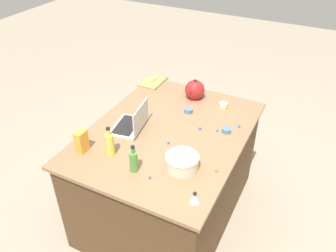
{
  "coord_description": "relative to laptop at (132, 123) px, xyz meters",
  "views": [
    {
      "loc": [
        1.96,
        0.99,
        2.48
      ],
      "look_at": [
        0.0,
        0.0,
        0.95
      ],
      "focal_mm": 36.59,
      "sensor_mm": 36.0,
      "label": 1
    }
  ],
  "objects": [
    {
      "name": "ramekin_wide",
      "position": [
        -0.29,
        0.69,
        -0.03
      ],
      "size": [
        0.07,
        0.07,
        0.04
      ],
      "primitive_type": "cylinder",
      "color": "slate",
      "rests_on": "island_counter"
    },
    {
      "name": "candy_8",
      "position": [
        0.44,
        0.41,
        -0.04
      ],
      "size": [
        0.02,
        0.02,
        0.02
      ],
      "primitive_type": "sphere",
      "color": "#CC3399",
      "rests_on": "island_counter"
    },
    {
      "name": "cutting_board",
      "position": [
        -0.77,
        -0.24,
        -0.04
      ],
      "size": [
        0.29,
        0.19,
        0.02
      ],
      "primitive_type": "cube",
      "color": "#AD7F4C",
      "rests_on": "island_counter"
    },
    {
      "name": "laptop",
      "position": [
        0.0,
        0.0,
        0.0
      ],
      "size": [
        0.34,
        0.28,
        0.22
      ],
      "color": "#B7B7BC",
      "rests_on": "island_counter"
    },
    {
      "name": "mixing_bowl_large",
      "position": [
        0.25,
        0.55,
        0.01
      ],
      "size": [
        0.24,
        0.24,
        0.1
      ],
      "color": "beige",
      "rests_on": "island_counter"
    },
    {
      "name": "candy_7",
      "position": [
        0.05,
        0.35,
        -0.04
      ],
      "size": [
        0.02,
        0.02,
        0.02
      ],
      "primitive_type": "sphere",
      "color": "blue",
      "rests_on": "island_counter"
    },
    {
      "name": "candy_6",
      "position": [
        0.07,
        -0.08,
        -0.04
      ],
      "size": [
        0.02,
        0.02,
        0.02
      ],
      "primitive_type": "sphere",
      "color": "yellow",
      "rests_on": "island_counter"
    },
    {
      "name": "bottle_olive",
      "position": [
        0.42,
        0.27,
        0.04
      ],
      "size": [
        0.06,
        0.06,
        0.21
      ],
      "color": "#4C8C38",
      "rests_on": "island_counter"
    },
    {
      "name": "ramekin_medium",
      "position": [
        -0.42,
        0.3,
        -0.03
      ],
      "size": [
        0.07,
        0.07,
        0.04
      ],
      "primitive_type": "cylinder",
      "color": "slate",
      "rests_on": "island_counter"
    },
    {
      "name": "candy_0",
      "position": [
        -0.27,
        0.62,
        -0.04
      ],
      "size": [
        0.02,
        0.02,
        0.02
      ],
      "primitive_type": "sphere",
      "color": "blue",
      "rests_on": "island_counter"
    },
    {
      "name": "candy_5",
      "position": [
        0.18,
        0.78,
        -0.04
      ],
      "size": [
        0.02,
        0.02,
        0.02
      ],
      "primitive_type": "sphere",
      "color": "orange",
      "rests_on": "island_counter"
    },
    {
      "name": "butter_stick_left",
      "position": [
        -0.75,
        -0.24,
        -0.01
      ],
      "size": [
        0.11,
        0.05,
        0.04
      ],
      "primitive_type": "cube",
      "rotation": [
        0.0,
        0.0,
        -0.15
      ],
      "color": "#F4E58C",
      "rests_on": "cutting_board"
    },
    {
      "name": "island_counter",
      "position": [
        -0.09,
        0.27,
        -0.5
      ],
      "size": [
        1.54,
        1.18,
        0.9
      ],
      "color": "#4C331E",
      "rests_on": "ground"
    },
    {
      "name": "kettle",
      "position": [
        -0.67,
        0.25,
        0.03
      ],
      "size": [
        0.21,
        0.18,
        0.2
      ],
      "color": "maroon",
      "rests_on": "island_counter"
    },
    {
      "name": "candy_1",
      "position": [
        0.32,
        -0.0,
        -0.04
      ],
      "size": [
        0.02,
        0.02,
        0.02
      ],
      "primitive_type": "sphere",
      "color": "orange",
      "rests_on": "island_counter"
    },
    {
      "name": "candy_3",
      "position": [
        -0.63,
        0.57,
        -0.04
      ],
      "size": [
        0.02,
        0.02,
        0.02
      ],
      "primitive_type": "sphere",
      "color": "yellow",
      "rests_on": "island_counter"
    },
    {
      "name": "kitchen_timer",
      "position": [
        0.5,
        0.75,
        -0.01
      ],
      "size": [
        0.07,
        0.07,
        0.08
      ],
      "color": "#B2B2B7",
      "rests_on": "island_counter"
    },
    {
      "name": "ground_plane",
      "position": [
        -0.09,
        0.27,
        -0.95
      ],
      "size": [
        12.0,
        12.0,
        0.0
      ],
      "primitive_type": "plane",
      "color": "gray"
    },
    {
      "name": "candy_4",
      "position": [
        -0.23,
        0.49,
        -0.04
      ],
      "size": [
        0.02,
        0.02,
        0.02
      ],
      "primitive_type": "sphere",
      "color": "blue",
      "rests_on": "island_counter"
    },
    {
      "name": "bottle_oil",
      "position": [
        0.35,
        0.03,
        0.05
      ],
      "size": [
        0.06,
        0.06,
        0.23
      ],
      "color": "#DBC64C",
      "rests_on": "island_counter"
    },
    {
      "name": "ramekin_small",
      "position": [
        -0.64,
        0.54,
        -0.03
      ],
      "size": [
        0.07,
        0.07,
        0.04
      ],
      "primitive_type": "cylinder",
      "color": "beige",
      "rests_on": "island_counter"
    },
    {
      "name": "candy_bag",
      "position": [
        0.41,
        -0.17,
        0.04
      ],
      "size": [
        0.09,
        0.06,
        0.17
      ],
      "primitive_type": "cube",
      "color": "gold",
      "rests_on": "island_counter"
    },
    {
      "name": "candy_2",
      "position": [
        -0.4,
        0.76,
        -0.04
      ],
      "size": [
        0.02,
        0.02,
        0.02
      ],
      "primitive_type": "sphere",
      "color": "blue",
      "rests_on": "island_counter"
    }
  ]
}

